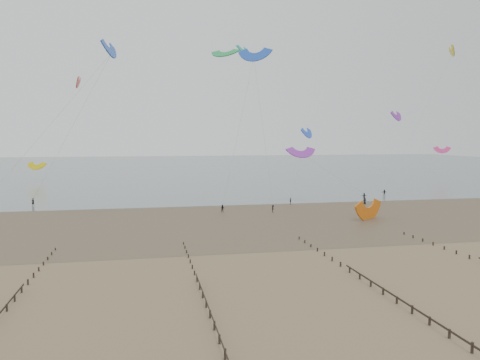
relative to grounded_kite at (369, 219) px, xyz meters
name	(u,v)px	position (x,y,z in m)	size (l,w,h in m)	color
ground	(300,260)	(-23.26, -26.78, 0.00)	(500.00, 500.00, 0.00)	brown
sea_and_shore	(224,217)	(-27.34, 7.62, 0.01)	(500.00, 665.00, 0.03)	#475654
groynes	(409,307)	(-19.26, -45.83, 0.47)	(72.16, 50.16, 1.00)	black
kitesurfers	(335,199)	(3.00, 23.46, 0.80)	(140.03, 23.54, 1.76)	black
grounded_kite	(369,219)	(0.00, 0.00, 0.00)	(7.71, 4.04, 5.87)	#D55F0D
kites_airborne	(157,111)	(-38.98, 61.46, 23.85)	(225.73, 121.54, 40.56)	#FF398F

